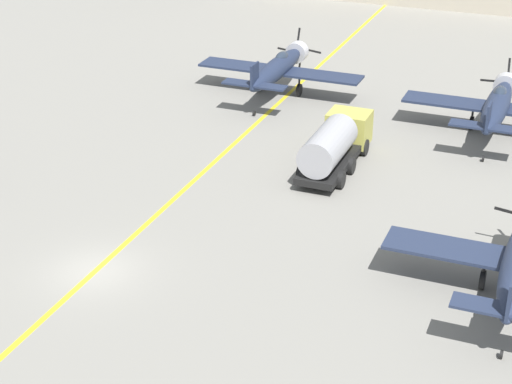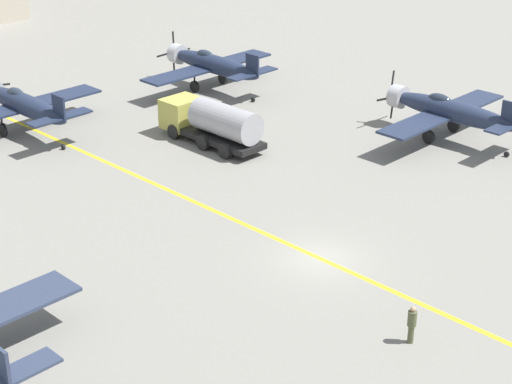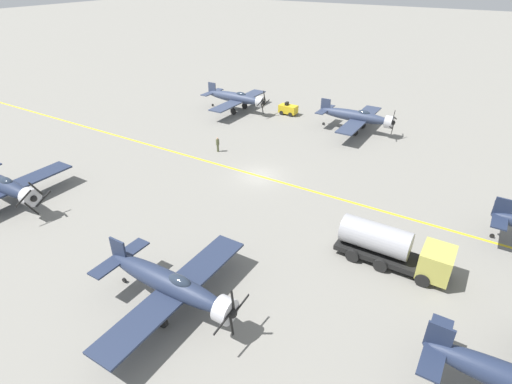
{
  "view_description": "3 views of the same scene",
  "coord_description": "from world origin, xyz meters",
  "px_view_note": "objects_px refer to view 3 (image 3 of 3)",
  "views": [
    {
      "loc": [
        19.7,
        -28.91,
        20.85
      ],
      "look_at": [
        6.35,
        4.34,
        3.31
      ],
      "focal_mm": 60.0,
      "sensor_mm": 36.0,
      "label": 1
    },
    {
      "loc": [
        -28.63,
        -23.79,
        20.6
      ],
      "look_at": [
        -0.02,
        4.48,
        2.2
      ],
      "focal_mm": 60.0,
      "sensor_mm": 36.0,
      "label": 2
    },
    {
      "loc": [
        31.42,
        18.96,
        19.16
      ],
      "look_at": [
        6.68,
        3.73,
        2.48
      ],
      "focal_mm": 28.0,
      "sensor_mm": 36.0,
      "label": 3
    }
  ],
  "objects_px": {
    "tow_tractor": "(288,109)",
    "ground_crew_walking": "(218,144)",
    "airplane_near_right": "(3,185)",
    "airplane_mid_right": "(171,285)",
    "airplane_mid_left": "(358,117)",
    "fuel_tanker": "(393,247)",
    "airplane_near_left": "(237,98)"
  },
  "relations": [
    {
      "from": "airplane_mid_left",
      "to": "ground_crew_walking",
      "type": "xyz_separation_m",
      "value": [
        14.71,
        -11.57,
        -1.06
      ]
    },
    {
      "from": "airplane_mid_left",
      "to": "fuel_tanker",
      "type": "distance_m",
      "value": 26.83
    },
    {
      "from": "airplane_near_left",
      "to": "tow_tractor",
      "type": "bearing_deg",
      "value": 127.32
    },
    {
      "from": "airplane_near_left",
      "to": "tow_tractor",
      "type": "relative_size",
      "value": 4.62
    },
    {
      "from": "airplane_near_right",
      "to": "airplane_near_left",
      "type": "height_order",
      "value": "airplane_near_left"
    },
    {
      "from": "fuel_tanker",
      "to": "airplane_mid_left",
      "type": "bearing_deg",
      "value": -155.34
    },
    {
      "from": "airplane_near_right",
      "to": "airplane_near_left",
      "type": "xyz_separation_m",
      "value": [
        -32.96,
        2.85,
        0.0
      ]
    },
    {
      "from": "airplane_near_left",
      "to": "tow_tractor",
      "type": "height_order",
      "value": "airplane_near_left"
    },
    {
      "from": "airplane_near_left",
      "to": "airplane_mid_right",
      "type": "bearing_deg",
      "value": 44.73
    },
    {
      "from": "airplane_near_right",
      "to": "airplane_mid_left",
      "type": "bearing_deg",
      "value": 156.66
    },
    {
      "from": "airplane_near_right",
      "to": "airplane_near_left",
      "type": "relative_size",
      "value": 1.0
    },
    {
      "from": "tow_tractor",
      "to": "ground_crew_walking",
      "type": "bearing_deg",
      "value": -2.97
    },
    {
      "from": "airplane_mid_right",
      "to": "airplane_near_left",
      "type": "bearing_deg",
      "value": -138.83
    },
    {
      "from": "airplane_mid_right",
      "to": "ground_crew_walking",
      "type": "bearing_deg",
      "value": -137.07
    },
    {
      "from": "fuel_tanker",
      "to": "tow_tractor",
      "type": "relative_size",
      "value": 3.08
    },
    {
      "from": "airplane_near_right",
      "to": "airplane_mid_right",
      "type": "distance_m",
      "value": 21.44
    },
    {
      "from": "airplane_mid_right",
      "to": "tow_tractor",
      "type": "height_order",
      "value": "airplane_mid_right"
    },
    {
      "from": "airplane_mid_right",
      "to": "ground_crew_walking",
      "type": "xyz_separation_m",
      "value": [
        -21.28,
        -12.23,
        -1.06
      ]
    },
    {
      "from": "airplane_near_right",
      "to": "ground_crew_walking",
      "type": "relative_size",
      "value": 6.87
    },
    {
      "from": "airplane_mid_right",
      "to": "airplane_near_left",
      "type": "xyz_separation_m",
      "value": [
        -34.65,
        -18.52,
        0.0
      ]
    },
    {
      "from": "airplane_mid_left",
      "to": "fuel_tanker",
      "type": "bearing_deg",
      "value": 26.44
    },
    {
      "from": "airplane_mid_left",
      "to": "fuel_tanker",
      "type": "height_order",
      "value": "airplane_mid_left"
    },
    {
      "from": "fuel_tanker",
      "to": "ground_crew_walking",
      "type": "height_order",
      "value": "fuel_tanker"
    },
    {
      "from": "airplane_mid_right",
      "to": "airplane_mid_left",
      "type": "bearing_deg",
      "value": -165.91
    },
    {
      "from": "airplane_mid_left",
      "to": "ground_crew_walking",
      "type": "relative_size",
      "value": 6.87
    },
    {
      "from": "airplane_near_right",
      "to": "tow_tractor",
      "type": "bearing_deg",
      "value": 172.16
    },
    {
      "from": "airplane_near_left",
      "to": "airplane_mid_left",
      "type": "bearing_deg",
      "value": 110.88
    },
    {
      "from": "ground_crew_walking",
      "to": "airplane_near_left",
      "type": "bearing_deg",
      "value": -154.79
    },
    {
      "from": "airplane_mid_right",
      "to": "airplane_near_left",
      "type": "relative_size",
      "value": 1.0
    },
    {
      "from": "tow_tractor",
      "to": "ground_crew_walking",
      "type": "xyz_separation_m",
      "value": [
        16.07,
        -0.83,
        0.16
      ]
    },
    {
      "from": "airplane_near_right",
      "to": "airplane_mid_left",
      "type": "distance_m",
      "value": 40.06
    },
    {
      "from": "airplane_near_left",
      "to": "ground_crew_walking",
      "type": "bearing_deg",
      "value": 41.81
    }
  ]
}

